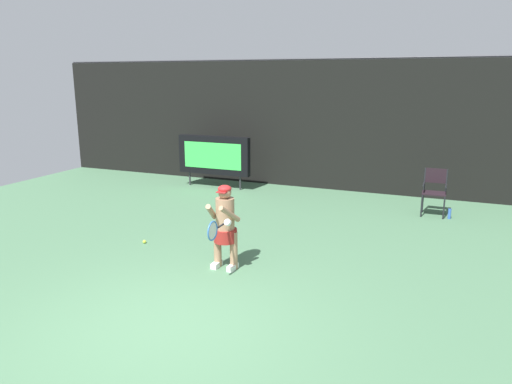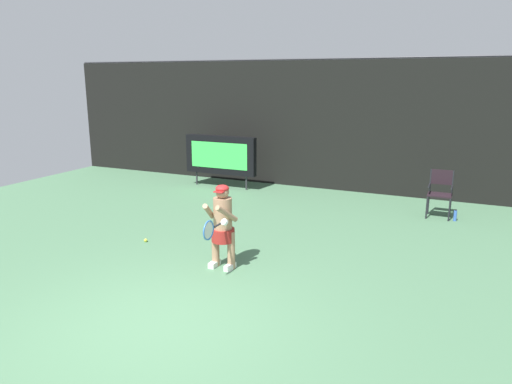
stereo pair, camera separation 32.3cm
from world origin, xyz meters
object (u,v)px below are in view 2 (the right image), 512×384
object	(u,v)px
tennis_player	(223,224)
umpire_chair	(440,191)
water_bottle	(455,216)
tennis_ball_loose	(146,240)
tennis_racket	(209,230)
scoreboard	(220,155)

from	to	relation	value
tennis_player	umpire_chair	bearing A→B (deg)	56.77
water_bottle	tennis_player	bearing A→B (deg)	-127.40
tennis_player	tennis_ball_loose	bearing A→B (deg)	166.36
umpire_chair	tennis_ball_loose	xyz separation A→B (m)	(-5.07, -4.22, -0.58)
tennis_player	tennis_racket	xyz separation A→B (m)	(0.10, -0.61, 0.09)
scoreboard	tennis_racket	xyz separation A→B (m)	(3.06, -5.93, -0.09)
tennis_player	tennis_ball_loose	size ratio (longest dim) A/B	21.00
tennis_ball_loose	scoreboard	bearing A→B (deg)	101.33
scoreboard	water_bottle	xyz separation A→B (m)	(6.40, -0.80, -0.82)
water_bottle	tennis_racket	size ratio (longest dim) A/B	0.44
water_bottle	tennis_ball_loose	xyz separation A→B (m)	(-5.43, -4.03, -0.09)
tennis_player	scoreboard	bearing A→B (deg)	119.06
umpire_chair	tennis_racket	bearing A→B (deg)	-119.24
water_bottle	tennis_racket	xyz separation A→B (m)	(-3.35, -5.13, 0.74)
tennis_racket	umpire_chair	bearing A→B (deg)	45.27
water_bottle	tennis_player	xyz separation A→B (m)	(-3.45, -4.51, 0.64)
umpire_chair	tennis_player	xyz separation A→B (m)	(-3.08, -4.70, 0.15)
scoreboard	water_bottle	bearing A→B (deg)	-7.14
scoreboard	tennis_ball_loose	bearing A→B (deg)	-78.67
tennis_racket	tennis_ball_loose	distance (m)	2.50
scoreboard	umpire_chair	bearing A→B (deg)	-5.79
tennis_ball_loose	umpire_chair	bearing A→B (deg)	39.81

